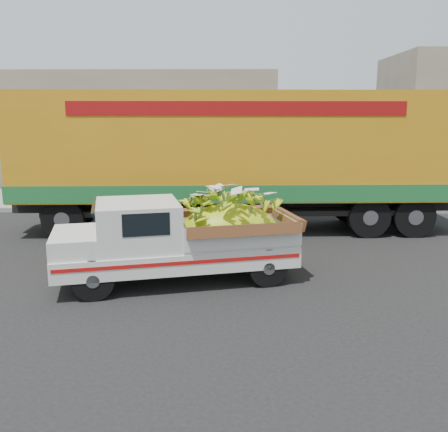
{
  "coord_description": "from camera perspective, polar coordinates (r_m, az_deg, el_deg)",
  "views": [
    {
      "loc": [
        -0.89,
        -9.18,
        3.24
      ],
      "look_at": [
        -1.05,
        1.06,
        1.12
      ],
      "focal_mm": 40.0,
      "sensor_mm": 36.0,
      "label": 1
    }
  ],
  "objects": [
    {
      "name": "pickup_truck",
      "position": [
        9.77,
        -3.47,
        -2.41
      ],
      "size": [
        4.84,
        2.72,
        1.6
      ],
      "rotation": [
        0.0,
        0.0,
        0.24
      ],
      "color": "black",
      "rests_on": "ground"
    },
    {
      "name": "building_left",
      "position": [
        25.27,
        -15.67,
        9.61
      ],
      "size": [
        18.0,
        6.0,
        5.0
      ],
      "primitive_type": "cube",
      "color": "gray",
      "rests_on": "ground"
    },
    {
      "name": "curb",
      "position": [
        16.56,
        3.96,
        0.67
      ],
      "size": [
        60.0,
        0.25,
        0.15
      ],
      "primitive_type": "cube",
      "color": "gray",
      "rests_on": "ground"
    },
    {
      "name": "ground",
      "position": [
        9.77,
        6.13,
        -7.72
      ],
      "size": [
        100.0,
        100.0,
        0.0
      ],
      "primitive_type": "plane",
      "color": "black",
      "rests_on": "ground"
    },
    {
      "name": "sidewalk",
      "position": [
        18.63,
        3.62,
        1.89
      ],
      "size": [
        60.0,
        4.0,
        0.14
      ],
      "primitive_type": "cube",
      "color": "gray",
      "rests_on": "ground"
    },
    {
      "name": "semi_trailer",
      "position": [
        13.83,
        1.36,
        7.07
      ],
      "size": [
        12.03,
        3.06,
        3.8
      ],
      "rotation": [
        0.0,
        0.0,
        0.05
      ],
      "color": "black",
      "rests_on": "ground"
    }
  ]
}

